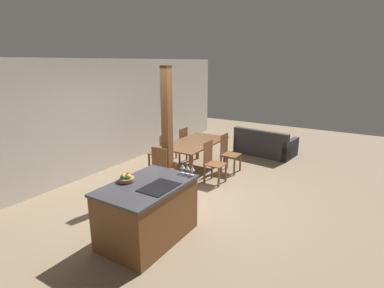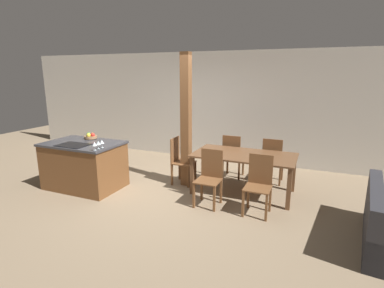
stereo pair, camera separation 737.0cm
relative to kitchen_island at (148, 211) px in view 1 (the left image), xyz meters
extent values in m
plane|color=#847056|center=(1.45, 0.29, -0.45)|extent=(16.00, 16.00, 0.00)
cube|color=beige|center=(1.45, 2.92, 0.90)|extent=(11.20, 0.08, 2.70)
cube|color=brown|center=(0.00, 0.00, -0.02)|extent=(1.40, 0.91, 0.85)
cube|color=#38383D|center=(0.00, 0.00, 0.42)|extent=(1.44, 0.95, 0.04)
cube|color=black|center=(0.00, -0.24, 0.45)|extent=(0.56, 0.40, 0.01)
cylinder|color=#99704C|center=(-0.08, 0.32, 0.48)|extent=(0.25, 0.25, 0.05)
sphere|color=red|center=(-0.03, 0.32, 0.53)|extent=(0.08, 0.08, 0.08)
sphere|color=gold|center=(-0.08, 0.38, 0.53)|extent=(0.07, 0.07, 0.07)
sphere|color=#3D8E38|center=(-0.14, 0.33, 0.53)|extent=(0.08, 0.08, 0.08)
sphere|color=yellow|center=(-0.08, 0.27, 0.53)|extent=(0.08, 0.08, 0.08)
cylinder|color=silver|center=(0.64, -0.40, 0.46)|extent=(0.06, 0.06, 0.00)
cylinder|color=silver|center=(0.64, -0.40, 0.49)|extent=(0.01, 0.01, 0.07)
cone|color=silver|center=(0.64, -0.40, 0.56)|extent=(0.08, 0.08, 0.07)
cylinder|color=silver|center=(0.64, -0.30, 0.46)|extent=(0.06, 0.06, 0.00)
cylinder|color=silver|center=(0.64, -0.30, 0.49)|extent=(0.01, 0.01, 0.07)
cone|color=silver|center=(0.64, -0.30, 0.56)|extent=(0.08, 0.08, 0.07)
cylinder|color=silver|center=(0.64, -0.21, 0.46)|extent=(0.06, 0.06, 0.00)
cylinder|color=silver|center=(0.64, -0.21, 0.49)|extent=(0.01, 0.01, 0.07)
cone|color=silver|center=(0.64, -0.21, 0.56)|extent=(0.08, 0.08, 0.07)
cube|color=brown|center=(2.90, 0.93, 0.28)|extent=(1.83, 0.98, 0.03)
cube|color=brown|center=(2.05, 0.51, -0.09)|extent=(0.07, 0.07, 0.71)
cube|color=brown|center=(3.75, 0.51, -0.09)|extent=(0.07, 0.07, 0.71)
cube|color=brown|center=(2.05, 1.36, -0.09)|extent=(0.07, 0.07, 0.71)
cube|color=brown|center=(3.75, 1.36, -0.09)|extent=(0.07, 0.07, 0.71)
cube|color=brown|center=(2.49, 0.14, -0.01)|extent=(0.40, 0.40, 0.02)
cube|color=brown|center=(2.49, 0.33, 0.24)|extent=(0.38, 0.02, 0.49)
cube|color=brown|center=(2.31, -0.03, -0.24)|extent=(0.04, 0.04, 0.43)
cube|color=brown|center=(2.66, -0.03, -0.24)|extent=(0.04, 0.04, 0.43)
cube|color=brown|center=(2.31, 0.32, -0.24)|extent=(0.04, 0.04, 0.43)
cube|color=brown|center=(2.66, 0.32, -0.24)|extent=(0.04, 0.04, 0.43)
cube|color=brown|center=(3.31, 0.14, -0.01)|extent=(0.40, 0.40, 0.02)
cube|color=brown|center=(3.31, 0.33, 0.24)|extent=(0.38, 0.02, 0.49)
cube|color=brown|center=(3.13, -0.03, -0.24)|extent=(0.04, 0.04, 0.43)
cube|color=brown|center=(3.49, -0.03, -0.24)|extent=(0.04, 0.04, 0.43)
cube|color=brown|center=(3.13, 0.32, -0.24)|extent=(0.04, 0.04, 0.43)
cube|color=brown|center=(3.49, 0.32, -0.24)|extent=(0.04, 0.04, 0.43)
cube|color=brown|center=(2.49, 1.72, -0.01)|extent=(0.40, 0.40, 0.02)
cube|color=brown|center=(2.49, 1.53, 0.24)|extent=(0.38, 0.02, 0.49)
cube|color=brown|center=(2.66, 1.90, -0.24)|extent=(0.04, 0.04, 0.43)
cube|color=brown|center=(2.31, 1.90, -0.24)|extent=(0.04, 0.04, 0.43)
cube|color=brown|center=(2.66, 1.54, -0.24)|extent=(0.04, 0.04, 0.43)
cube|color=brown|center=(2.31, 1.54, -0.24)|extent=(0.04, 0.04, 0.43)
cube|color=brown|center=(3.31, 1.72, -0.01)|extent=(0.40, 0.40, 0.02)
cube|color=brown|center=(3.31, 1.53, 0.24)|extent=(0.38, 0.02, 0.49)
cube|color=brown|center=(3.49, 1.90, -0.24)|extent=(0.04, 0.04, 0.43)
cube|color=brown|center=(3.13, 1.90, -0.24)|extent=(0.04, 0.04, 0.43)
cube|color=brown|center=(3.49, 1.54, -0.24)|extent=(0.04, 0.04, 0.43)
cube|color=brown|center=(3.13, 1.54, -0.24)|extent=(0.04, 0.04, 0.43)
cube|color=brown|center=(1.68, 0.93, -0.01)|extent=(0.40, 0.40, 0.02)
cube|color=brown|center=(1.49, 0.93, 0.24)|extent=(0.02, 0.38, 0.49)
cube|color=brown|center=(1.86, 0.76, -0.24)|extent=(0.04, 0.04, 0.43)
cube|color=brown|center=(1.86, 1.11, -0.24)|extent=(0.04, 0.04, 0.43)
cube|color=brown|center=(1.51, 0.76, -0.24)|extent=(0.04, 0.04, 0.43)
cube|color=brown|center=(1.51, 1.11, -0.24)|extent=(0.04, 0.04, 0.43)
cube|color=#2D2D33|center=(5.21, -0.09, -0.25)|extent=(1.09, 1.74, 0.40)
cube|color=#2D2D33|center=(4.85, -0.05, 0.13)|extent=(0.36, 1.65, 0.36)
cube|color=#2D2D33|center=(5.12, -0.84, -0.18)|extent=(0.90, 0.25, 0.54)
cube|color=#2D2D33|center=(5.30, 0.65, -0.18)|extent=(0.90, 0.25, 0.54)
cube|color=brown|center=(1.75, 0.90, 0.83)|extent=(0.17, 0.17, 2.56)
camera|label=1|loc=(-3.11, -2.71, 2.18)|focal=28.00mm
camera|label=2|loc=(4.08, -4.27, 1.73)|focal=28.00mm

